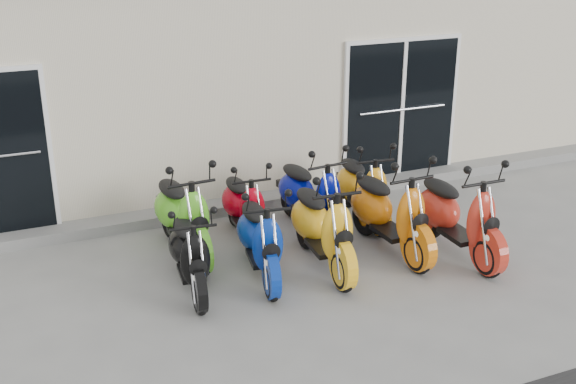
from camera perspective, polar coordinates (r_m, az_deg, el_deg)
name	(u,v)px	position (r m, az deg, el deg)	size (l,w,h in m)	color
ground	(307,264)	(8.98, 1.51, -5.74)	(80.00, 80.00, 0.00)	gray
building	(186,62)	(13.14, -8.03, 10.15)	(14.00, 6.00, 3.20)	beige
front_step	(250,203)	(10.65, -3.00, -0.86)	(14.00, 0.40, 0.15)	gray
door_left	(8,149)	(9.84, -21.23, 3.16)	(1.07, 0.08, 2.22)	black
door_right	(401,105)	(11.51, 8.93, 6.81)	(2.02, 0.08, 2.22)	black
scooter_front_black	(189,244)	(8.20, -7.82, -4.12)	(0.58, 1.58, 1.17)	black
scooter_front_blue	(260,229)	(8.42, -2.23, -2.92)	(0.62, 1.69, 1.25)	navy
scooter_front_orange_a	(323,216)	(8.63, 2.76, -1.90)	(0.67, 1.85, 1.37)	yellow
scooter_front_orange_b	(390,201)	(9.11, 8.08, -0.73)	(0.69, 1.88, 1.39)	orange
scooter_front_red	(459,205)	(9.18, 13.37, -0.97)	(0.68, 1.87, 1.38)	red
scooter_back_green	(182,205)	(9.05, -8.38, -1.00)	(0.67, 1.85, 1.37)	#59C124
scooter_back_red	(244,198)	(9.42, -3.52, -0.49)	(0.58, 1.60, 1.18)	#B00214
scooter_back_blue	(311,186)	(9.65, 1.85, 0.49)	(0.65, 1.78, 1.31)	#040E94
scooter_back_yellow	(363,179)	(10.05, 5.95, 1.03)	(0.61, 1.68, 1.24)	#FCA415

